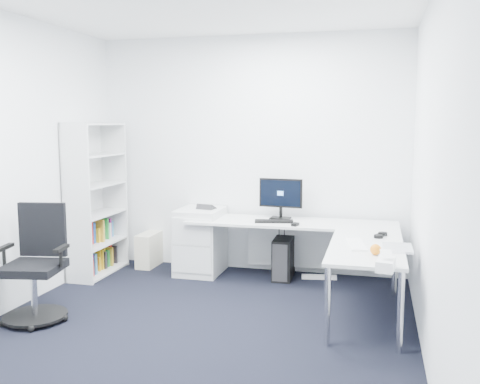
% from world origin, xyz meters
% --- Properties ---
extents(ground, '(4.20, 4.20, 0.00)m').
position_xyz_m(ground, '(0.00, 0.00, 0.00)').
color(ground, black).
extents(wall_back, '(3.60, 0.02, 2.70)m').
position_xyz_m(wall_back, '(0.00, 2.10, 1.35)').
color(wall_back, white).
rests_on(wall_back, ground).
extents(wall_front, '(3.60, 0.02, 2.70)m').
position_xyz_m(wall_front, '(0.00, -2.10, 1.35)').
color(wall_front, white).
rests_on(wall_front, ground).
extents(wall_right, '(0.02, 4.20, 2.70)m').
position_xyz_m(wall_right, '(1.80, 0.00, 1.35)').
color(wall_right, white).
rests_on(wall_right, ground).
extents(l_desk, '(2.25, 1.26, 0.66)m').
position_xyz_m(l_desk, '(0.55, 1.40, 0.33)').
color(l_desk, silver).
rests_on(l_desk, ground).
extents(drawer_pedestal, '(0.48, 0.60, 0.74)m').
position_xyz_m(drawer_pedestal, '(-0.51, 1.78, 0.37)').
color(drawer_pedestal, silver).
rests_on(drawer_pedestal, ground).
extents(bookshelf, '(0.33, 0.86, 1.72)m').
position_xyz_m(bookshelf, '(-1.62, 1.45, 0.86)').
color(bookshelf, silver).
rests_on(bookshelf, ground).
extents(task_chair, '(0.66, 0.66, 1.01)m').
position_xyz_m(task_chair, '(-1.42, -0.02, 0.50)').
color(task_chair, black).
rests_on(task_chair, ground).
extents(black_pc_tower, '(0.22, 0.47, 0.45)m').
position_xyz_m(black_pc_tower, '(0.45, 1.81, 0.23)').
color(black_pc_tower, black).
rests_on(black_pc_tower, ground).
extents(beige_pc_tower, '(0.19, 0.42, 0.40)m').
position_xyz_m(beige_pc_tower, '(-1.20, 1.90, 0.20)').
color(beige_pc_tower, beige).
rests_on(beige_pc_tower, ground).
extents(power_strip, '(0.39, 0.13, 0.04)m').
position_xyz_m(power_strip, '(0.85, 1.86, 0.02)').
color(power_strip, white).
rests_on(power_strip, ground).
extents(monitor, '(0.49, 0.19, 0.46)m').
position_xyz_m(monitor, '(0.41, 1.83, 0.89)').
color(monitor, black).
rests_on(monitor, l_desk).
extents(black_keyboard, '(0.43, 0.23, 0.02)m').
position_xyz_m(black_keyboard, '(0.38, 1.63, 0.67)').
color(black_keyboard, black).
rests_on(black_keyboard, l_desk).
extents(mouse, '(0.08, 0.10, 0.03)m').
position_xyz_m(mouse, '(0.63, 1.48, 0.67)').
color(mouse, black).
rests_on(mouse, l_desk).
extents(desk_phone, '(0.22, 0.22, 0.14)m').
position_xyz_m(desk_phone, '(-0.44, 1.81, 0.73)').
color(desk_phone, '#29292B').
rests_on(desk_phone, l_desk).
extents(laptop, '(0.37, 0.36, 0.26)m').
position_xyz_m(laptop, '(1.62, 0.69, 0.79)').
color(laptop, silver).
rests_on(laptop, l_desk).
extents(white_keyboard, '(0.21, 0.48, 0.02)m').
position_xyz_m(white_keyboard, '(1.27, 0.74, 0.67)').
color(white_keyboard, white).
rests_on(white_keyboard, l_desk).
extents(headphones, '(0.18, 0.23, 0.05)m').
position_xyz_m(headphones, '(1.48, 1.16, 0.68)').
color(headphones, black).
rests_on(headphones, l_desk).
extents(orange_fruit, '(0.09, 0.09, 0.09)m').
position_xyz_m(orange_fruit, '(1.44, 0.43, 0.70)').
color(orange_fruit, orange).
rests_on(orange_fruit, l_desk).
extents(tissue_box, '(0.15, 0.25, 0.08)m').
position_xyz_m(tissue_box, '(1.51, -0.01, 0.70)').
color(tissue_box, white).
rests_on(tissue_box, l_desk).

